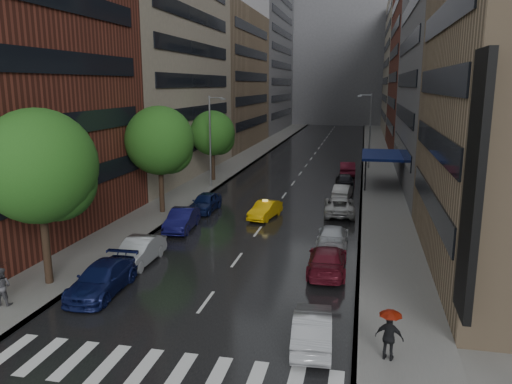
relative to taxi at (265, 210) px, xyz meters
The scene contains 19 objects.
ground 19.68m from the taxi, 89.46° to the right, with size 220.00×220.00×0.00m, color gray.
road 30.34m from the taxi, 89.65° to the left, with size 14.00×140.00×0.01m, color black.
sidewalk_left 31.59m from the taxi, 106.20° to the left, with size 4.00×140.00×0.15m, color gray.
sidewalk_right 31.70m from the taxi, 73.15° to the left, with size 4.00×140.00×0.15m, color gray.
crosswalk 21.68m from the taxi, 88.98° to the right, with size 13.15×2.80×0.01m.
buildings_left 44.55m from the taxi, 110.74° to the left, with size 8.00×108.00×38.00m.
buildings_right 42.52m from the taxi, 67.71° to the left, with size 8.05×109.10×36.00m.
building_far 99.52m from the taxi, 89.89° to the left, with size 40.00×14.00×32.00m, color slate.
tree_near 18.42m from the taxi, 118.66° to the right, with size 5.74×5.74×9.16m.
tree_mid 9.91m from the taxi, behind, with size 5.41×5.41×8.63m.
tree_far 16.76m from the taxi, 121.41° to the left, with size 4.74×4.74×7.56m.
taxi is the anchor object (origin of this frame).
parked_cars_left 9.69m from the taxi, 122.56° to the right, with size 2.24×21.61×1.53m.
parked_cars_right 5.71m from the taxi, 11.84° to the left, with size 2.72×43.63×1.58m.
ped_black_umbrella 20.29m from the taxi, 116.06° to the right, with size 0.96×0.98×2.09m.
ped_red_umbrella 21.13m from the taxi, 66.22° to the right, with size 1.12×0.82×2.01m.
street_lamp_left 13.47m from the taxi, 126.10° to the left, with size 1.74×0.22×9.00m.
street_lamp_right 26.87m from the taxi, 72.67° to the left, with size 1.74×0.22×9.00m.
awning 18.03m from the taxi, 59.12° to the left, with size 4.00×8.00×3.12m.
Camera 1 is at (7.06, -17.27, 10.25)m, focal length 35.00 mm.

